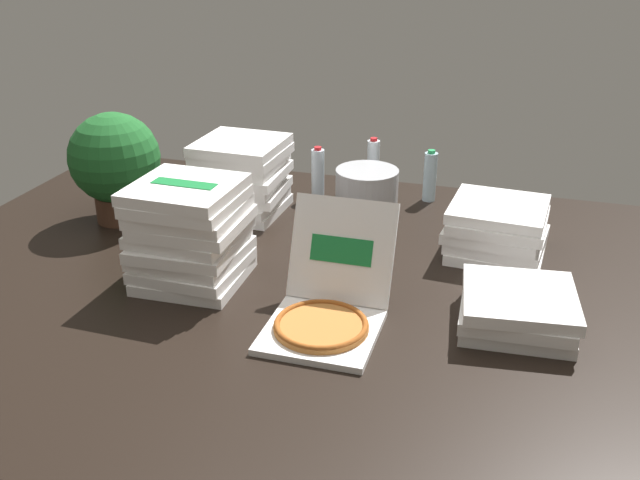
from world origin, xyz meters
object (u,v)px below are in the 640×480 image
Objects in this scene: pizza_stack_center_far at (518,309)px; water_bottle_0 at (430,176)px; water_bottle_1 at (318,173)px; water_bottle_2 at (373,163)px; pizza_stack_left_mid at (190,233)px; ice_bucket at (367,187)px; open_pizza_box at (327,306)px; potted_plant at (115,162)px; pizza_stack_left_near at (497,229)px; pizza_stack_right_near at (241,177)px.

pizza_stack_center_far is 1.17m from water_bottle_0.
water_bottle_0 is 1.00× the size of water_bottle_1.
pizza_stack_center_far is 1.42m from water_bottle_2.
pizza_stack_left_mid reaches higher than ice_bucket.
open_pizza_box is at bearing -164.13° from pizza_stack_center_far.
pizza_stack_left_mid is 1.30m from water_bottle_0.
pizza_stack_center_far is at bearing -66.63° from water_bottle_0.
water_bottle_2 is 0.51× the size of potted_plant.
pizza_stack_left_near is (0.51, 0.73, 0.03)m from open_pizza_box.
water_bottle_1 is (0.20, 0.97, -0.07)m from pizza_stack_left_mid.
water_bottle_2 is (0.43, 1.20, -0.07)m from pizza_stack_left_mid.
pizza_stack_left_mid is at bearing -124.14° from water_bottle_0.
pizza_stack_center_far is 1.39m from water_bottle_1.
pizza_stack_right_near reaches higher than water_bottle_0.
potted_plant reaches higher than ice_bucket.
water_bottle_1 is 1.00× the size of water_bottle_2.
pizza_stack_left_near is at bearing -6.14° from pizza_stack_right_near.
pizza_stack_right_near is 0.72m from water_bottle_2.
pizza_stack_left_mid is (-0.58, 0.17, 0.12)m from open_pizza_box.
water_bottle_0 and water_bottle_1 have the same top height.
pizza_stack_left_near is 0.63m from water_bottle_0.
water_bottle_2 is (0.22, 0.22, 0.00)m from water_bottle_1.
pizza_stack_center_far is at bearing -28.10° from pizza_stack_right_near.
water_bottle_1 is at bearing 154.95° from pizza_stack_left_near.
water_bottle_0 is 0.51× the size of potted_plant.
pizza_stack_center_far is at bearing 0.20° from pizza_stack_left_mid.
pizza_stack_right_near is at bearing 96.62° from pizza_stack_left_mid.
ice_bucket is at bearing 64.69° from pizza_stack_left_mid.
water_bottle_1 reaches higher than ice_bucket.
pizza_stack_center_far is at bearing 15.87° from open_pizza_box.
water_bottle_0 reaches higher than pizza_stack_left_near.
potted_plant is at bearing 166.16° from pizza_stack_center_far.
pizza_stack_center_far is 1.36× the size of ice_bucket.
potted_plant reaches higher than pizza_stack_right_near.
pizza_stack_left_mid reaches higher than pizza_stack_left_near.
pizza_stack_center_far is (1.27, -0.68, -0.11)m from pizza_stack_right_near.
water_bottle_1 is 0.95m from potted_plant.
potted_plant is at bearing -153.32° from ice_bucket.
water_bottle_1 is (-0.25, 0.02, 0.04)m from ice_bucket.
potted_plant is at bearing -175.86° from pizza_stack_left_near.
pizza_stack_right_near is at bearing 151.90° from pizza_stack_center_far.
open_pizza_box is at bearing -83.57° from water_bottle_2.
water_bottle_0 is at bearing -20.90° from water_bottle_2.
pizza_stack_left_mid is (0.08, -0.68, 0.02)m from pizza_stack_right_near.
water_bottle_0 is (0.28, 0.12, 0.04)m from ice_bucket.
open_pizza_box is 2.08× the size of water_bottle_0.
pizza_stack_left_mid is at bearing 163.58° from open_pizza_box.
pizza_stack_right_near reaches higher than water_bottle_1.
water_bottle_1 is at bearing 135.74° from pizza_stack_center_far.
water_bottle_2 is (-0.66, 0.64, 0.01)m from pizza_stack_left_near.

